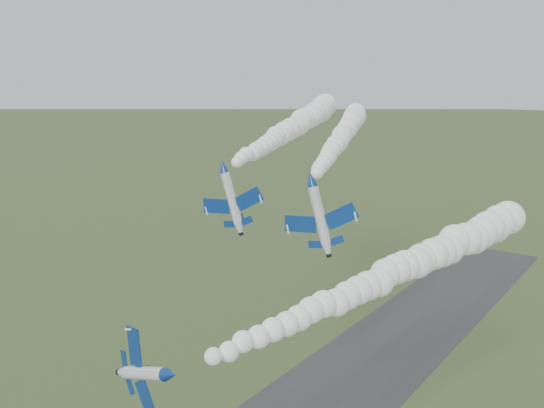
{
  "coord_description": "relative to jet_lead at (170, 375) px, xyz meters",
  "views": [
    {
      "loc": [
        50.45,
        -45.73,
        59.28
      ],
      "look_at": [
        4.35,
        19.33,
        41.92
      ],
      "focal_mm": 40.0,
      "sensor_mm": 36.0,
      "label": 1
    }
  ],
  "objects": [
    {
      "name": "jet_pair_right",
      "position": [
        -3.44,
        30.16,
        13.92
      ],
      "size": [
        9.68,
        11.42,
        3.55
      ],
      "rotation": [
        0.0,
        -0.24,
        0.4
      ],
      "color": "silver"
    },
    {
      "name": "jet_pair_left",
      "position": [
        -19.32,
        31.16,
        14.09
      ],
      "size": [
        9.6,
        11.6,
        3.61
      ],
      "rotation": [
        0.0,
        -0.27,
        0.27
      ],
      "color": "silver"
    },
    {
      "name": "smoke_trail_jet_pair_right",
      "position": [
        -16.22,
        61.3,
        16.03
      ],
      "size": [
        28.38,
        58.33,
        4.68
      ],
      "primitive_type": null,
      "rotation": [
        0.0,
        0.0,
        0.4
      ],
      "color": "white"
    },
    {
      "name": "smoke_trail_jet_pair_left",
      "position": [
        -30.8,
        66.95,
        16.51
      ],
      "size": [
        24.5,
        69.53,
        5.83
      ],
      "primitive_type": null,
      "rotation": [
        0.0,
        0.0,
        0.27
      ],
      "color": "white"
    },
    {
      "name": "smoke_trail_jet_lead",
      "position": [
        7.71,
        32.0,
        2.59
      ],
      "size": [
        17.08,
        60.5,
        5.2
      ],
      "primitive_type": null,
      "rotation": [
        0.0,
        0.0,
        -0.2
      ],
      "color": "white"
    },
    {
      "name": "jet_lead",
      "position": [
        0.0,
        0.0,
        0.0
      ],
      "size": [
        4.87,
        11.61,
        9.08
      ],
      "rotation": [
        0.0,
        1.23,
        -0.2
      ],
      "color": "silver"
    }
  ]
}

